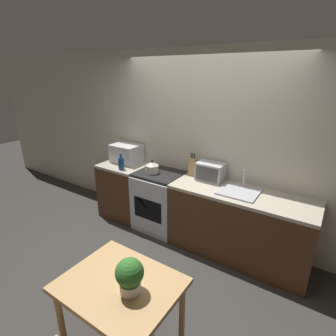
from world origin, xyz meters
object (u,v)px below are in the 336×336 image
object	(u,v)px
microwave	(126,153)
toaster_oven	(210,172)
kettle	(152,167)
dining_table	(121,294)
stove_range	(160,201)
bottle	(121,163)

from	to	relation	value
microwave	toaster_oven	distance (m)	1.47
kettle	dining_table	xyz separation A→B (m)	(1.01, -1.75, -0.32)
stove_range	bottle	world-z (taller)	bottle
stove_range	bottle	distance (m)	0.82
microwave	bottle	bearing A→B (deg)	-61.80
dining_table	toaster_oven	bearing A→B (deg)	95.21
bottle	dining_table	bearing A→B (deg)	-47.35
kettle	toaster_oven	bearing A→B (deg)	14.36
stove_range	dining_table	distance (m)	2.03
kettle	dining_table	bearing A→B (deg)	-60.16
stove_range	toaster_oven	world-z (taller)	toaster_oven
microwave	dining_table	world-z (taller)	microwave
toaster_oven	dining_table	size ratio (longest dim) A/B	0.41
toaster_oven	microwave	bearing A→B (deg)	-177.82
stove_range	dining_table	size ratio (longest dim) A/B	1.01
kettle	stove_range	bearing A→B (deg)	27.18
stove_range	microwave	bearing A→B (deg)	171.73
stove_range	kettle	size ratio (longest dim) A/B	4.55
kettle	dining_table	distance (m)	2.05
microwave	dining_table	bearing A→B (deg)	-49.28
microwave	bottle	world-z (taller)	microwave
stove_range	kettle	world-z (taller)	kettle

